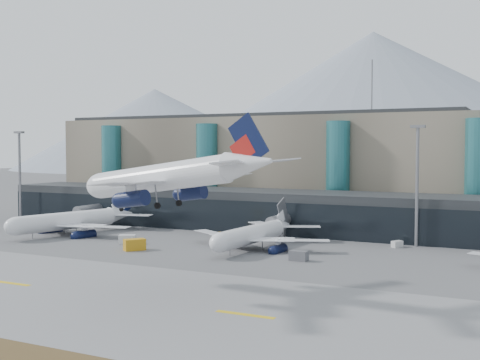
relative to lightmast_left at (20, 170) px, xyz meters
name	(u,v)px	position (x,y,z in m)	size (l,w,h in m)	color
ground	(173,277)	(80.00, -45.00, -14.42)	(900.00, 900.00, 0.00)	#515154
runway_strip	(115,297)	(80.00, -60.00, -14.40)	(400.00, 40.00, 0.04)	slate
runway_markings	(115,297)	(80.00, -60.00, -14.37)	(128.00, 1.00, 0.02)	gold
concourse	(299,212)	(79.98, 12.73, -9.45)	(170.00, 27.00, 10.00)	black
terminal_main	(260,165)	(55.00, 45.00, 1.03)	(130.00, 30.00, 31.00)	gray
teal_towers	(269,172)	(65.01, 29.01, -0.41)	(116.40, 19.40, 46.00)	#26676D
mountain_ridge	(478,113)	(95.97, 335.00, 31.33)	(910.00, 400.00, 110.00)	gray
lightmast_left	(20,170)	(0.00, 0.00, 0.00)	(3.00, 1.20, 25.60)	slate
lightmast_mid	(417,178)	(110.00, 3.00, 0.00)	(3.00, 1.20, 25.60)	slate
hero_jet	(178,169)	(87.17, -54.92, 3.43)	(34.30, 34.35, 11.15)	white
jet_parked_left	(79,215)	(32.51, -12.54, -9.89)	(36.10, 37.32, 11.99)	white
jet_parked_mid	(258,228)	(80.42, -12.64, -10.33)	(33.53, 32.96, 10.82)	white
veh_a	(127,239)	(53.00, -20.94, -13.43)	(3.50, 1.97, 1.97)	silver
veh_b	(218,235)	(66.76, -4.68, -13.77)	(2.26, 1.39, 1.30)	#BF8416
veh_c	(299,256)	(93.36, -23.13, -13.48)	(3.36, 1.78, 1.87)	#525258
veh_d	(397,244)	(106.59, 0.20, -13.74)	(2.38, 1.28, 1.36)	silver
veh_h	(135,245)	(59.35, -27.00, -13.26)	(4.21, 2.21, 2.33)	#BF8416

